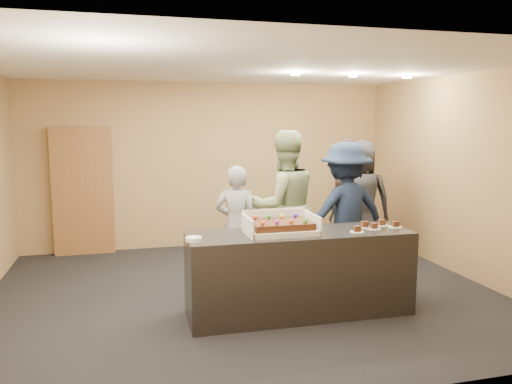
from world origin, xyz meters
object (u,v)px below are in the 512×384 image
(sheet_cake, at_px, (281,224))
(plate_stack, at_px, (193,239))
(serving_counter, at_px, (300,273))
(person_navy_man, at_px, (345,213))
(person_brown_extra, at_px, (346,198))
(person_sage_man, at_px, (284,206))
(person_server_grey, at_px, (237,225))
(cake_box, at_px, (280,228))
(person_dark_suit, at_px, (360,201))
(storage_cabinet, at_px, (83,191))

(sheet_cake, distance_m, plate_stack, 0.94)
(serving_counter, distance_m, person_navy_man, 1.38)
(person_brown_extra, bearing_deg, person_sage_man, -16.72)
(person_brown_extra, bearing_deg, person_server_grey, -26.73)
(sheet_cake, xyz_separation_m, person_navy_man, (1.16, 0.91, -0.09))
(serving_counter, bearing_deg, cake_box, 173.68)
(plate_stack, bearing_deg, person_navy_man, 25.88)
(person_brown_extra, bearing_deg, sheet_cake, 0.39)
(person_sage_man, bearing_deg, person_brown_extra, -152.49)
(cake_box, xyz_separation_m, person_dark_suit, (1.76, 1.68, -0.04))
(serving_counter, height_order, person_brown_extra, person_brown_extra)
(person_sage_man, distance_m, person_brown_extra, 1.48)
(person_server_grey, relative_size, person_dark_suit, 0.84)
(person_sage_man, distance_m, person_navy_man, 0.79)
(person_brown_extra, bearing_deg, person_navy_man, 15.26)
(person_sage_man, height_order, person_dark_suit, person_sage_man)
(person_navy_man, bearing_deg, cake_box, 32.13)
(storage_cabinet, distance_m, person_brown_extra, 4.06)
(plate_stack, bearing_deg, person_brown_extra, 38.59)
(plate_stack, xyz_separation_m, person_dark_suit, (2.69, 1.82, -0.01))
(person_sage_man, bearing_deg, person_server_grey, -7.01)
(plate_stack, bearing_deg, person_dark_suit, 33.97)
(person_dark_suit, bearing_deg, storage_cabinet, -1.35)
(serving_counter, distance_m, cake_box, 0.54)
(cake_box, relative_size, sheet_cake, 1.17)
(cake_box, height_order, sheet_cake, cake_box)
(plate_stack, relative_size, person_navy_man, 0.09)
(person_server_grey, height_order, person_sage_man, person_sage_man)
(plate_stack, relative_size, person_brown_extra, 0.09)
(plate_stack, bearing_deg, person_server_grey, 60.73)
(plate_stack, relative_size, person_sage_man, 0.08)
(storage_cabinet, bearing_deg, person_sage_man, -38.08)
(storage_cabinet, height_order, person_server_grey, storage_cabinet)
(sheet_cake, xyz_separation_m, person_sage_man, (0.41, 1.16, -0.02))
(person_sage_man, xyz_separation_m, person_brown_extra, (1.25, 0.80, -0.06))
(cake_box, bearing_deg, serving_counter, -7.16)
(person_navy_man, xyz_separation_m, person_dark_suit, (0.61, 0.80, 0.00))
(person_server_grey, xyz_separation_m, person_navy_man, (1.37, -0.27, 0.14))
(serving_counter, bearing_deg, person_server_grey, 111.00)
(person_server_grey, relative_size, person_sage_man, 0.78)
(serving_counter, xyz_separation_m, storage_cabinet, (-2.43, 3.21, 0.54))
(serving_counter, bearing_deg, storage_cabinet, 127.98)
(storage_cabinet, xyz_separation_m, person_navy_man, (3.37, -2.30, -0.09))
(person_navy_man, xyz_separation_m, person_brown_extra, (0.50, 1.05, 0.01))
(storage_cabinet, relative_size, sheet_cake, 3.17)
(storage_cabinet, height_order, person_brown_extra, storage_cabinet)
(serving_counter, relative_size, sheet_cake, 3.82)
(sheet_cake, distance_m, person_navy_man, 1.47)
(person_sage_man, distance_m, person_dark_suit, 1.47)
(sheet_cake, xyz_separation_m, person_brown_extra, (1.65, 1.96, -0.08))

